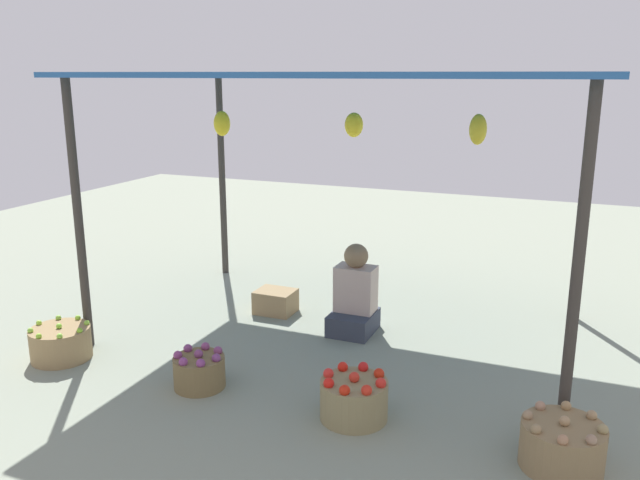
{
  "coord_description": "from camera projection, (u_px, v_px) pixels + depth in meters",
  "views": [
    {
      "loc": [
        1.84,
        -5.0,
        2.19
      ],
      "look_at": [
        0.0,
        -0.55,
        0.95
      ],
      "focal_mm": 36.52,
      "sensor_mm": 36.0,
      "label": 1
    }
  ],
  "objects": [
    {
      "name": "ground_plane",
      "position": [
        344.0,
        330.0,
        5.7
      ],
      "size": [
        14.0,
        14.0,
        0.0
      ],
      "primitive_type": "plane",
      "color": "gray"
    },
    {
      "name": "market_stall_structure",
      "position": [
        347.0,
        89.0,
        5.18
      ],
      "size": [
        3.98,
        2.49,
        2.19
      ],
      "color": "#38332D",
      "rests_on": "ground"
    },
    {
      "name": "vendor_person",
      "position": [
        355.0,
        298.0,
        5.62
      ],
      "size": [
        0.36,
        0.44,
        0.78
      ],
      "color": "#333947",
      "rests_on": "ground"
    },
    {
      "name": "basket_limes",
      "position": [
        61.0,
        343.0,
        5.11
      ],
      "size": [
        0.46,
        0.46,
        0.29
      ],
      "color": "#94784F",
      "rests_on": "ground"
    },
    {
      "name": "basket_purple_onions",
      "position": [
        199.0,
        371.0,
        4.65
      ],
      "size": [
        0.37,
        0.37,
        0.28
      ],
      "color": "brown",
      "rests_on": "ground"
    },
    {
      "name": "basket_red_tomatoes",
      "position": [
        354.0,
        398.0,
        4.22
      ],
      "size": [
        0.44,
        0.44,
        0.32
      ],
      "color": "#8A7C54",
      "rests_on": "ground"
    },
    {
      "name": "basket_potatoes",
      "position": [
        562.0,
        445.0,
        3.69
      ],
      "size": [
        0.47,
        0.47,
        0.32
      ],
      "color": "#8B724D",
      "rests_on": "ground"
    },
    {
      "name": "wooden_crate_near_vendor",
      "position": [
        276.0,
        301.0,
        6.1
      ],
      "size": [
        0.36,
        0.29,
        0.22
      ],
      "primitive_type": "cube",
      "color": "#997D54",
      "rests_on": "ground"
    }
  ]
}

